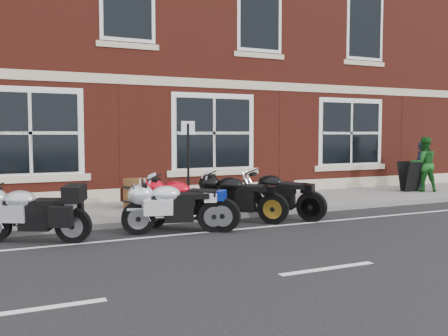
# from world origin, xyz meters

# --- Properties ---
(ground) EXTENTS (80.00, 80.00, 0.00)m
(ground) POSITION_xyz_m (0.00, 0.00, 0.00)
(ground) COLOR black
(ground) RESTS_ON ground
(sidewalk) EXTENTS (30.00, 3.00, 0.12)m
(sidewalk) POSITION_xyz_m (0.00, 3.00, 0.06)
(sidewalk) COLOR slate
(sidewalk) RESTS_ON ground
(kerb) EXTENTS (30.00, 0.16, 0.12)m
(kerb) POSITION_xyz_m (0.00, 1.42, 0.06)
(kerb) COLOR slate
(kerb) RESTS_ON ground
(pub_building) EXTENTS (24.00, 12.00, 12.00)m
(pub_building) POSITION_xyz_m (0.00, 10.50, 6.00)
(pub_building) COLOR maroon
(pub_building) RESTS_ON ground
(moto_touring_silver) EXTENTS (1.92, 1.14, 1.40)m
(moto_touring_silver) POSITION_xyz_m (-3.79, 0.69, 0.57)
(moto_touring_silver) COLOR black
(moto_touring_silver) RESTS_ON ground
(moto_sport_red) EXTENTS (1.75, 1.59, 1.00)m
(moto_sport_red) POSITION_xyz_m (-0.83, 0.64, 0.57)
(moto_sport_red) COLOR black
(moto_sport_red) RESTS_ON ground
(moto_sport_black) EXTENTS (1.62, 1.70, 1.00)m
(moto_sport_black) POSITION_xyz_m (0.57, 1.03, 0.57)
(moto_sport_black) COLOR black
(moto_sport_black) RESTS_ON ground
(moto_sport_silver) EXTENTS (2.09, 0.64, 0.95)m
(moto_sport_silver) POSITION_xyz_m (-1.17, 0.39, 0.55)
(moto_sport_silver) COLOR black
(moto_sport_silver) RESTS_ON ground
(moto_naked_black) EXTENTS (1.38, 1.93, 1.01)m
(moto_naked_black) POSITION_xyz_m (1.57, 0.99, 0.58)
(moto_naked_black) COLOR black
(moto_naked_black) RESTS_ON ground
(pedestrian_left) EXTENTS (0.68, 0.64, 1.57)m
(pedestrian_left) POSITION_xyz_m (8.59, 3.49, 0.90)
(pedestrian_left) COLOR black
(pedestrian_left) RESTS_ON sidewalk
(pedestrian_right) EXTENTS (1.03, 0.93, 1.73)m
(pedestrian_right) POSITION_xyz_m (8.02, 2.80, 0.98)
(pedestrian_right) COLOR #17531A
(pedestrian_right) RESTS_ON sidewalk
(a_board_sign) EXTENTS (0.60, 0.42, 0.96)m
(a_board_sign) POSITION_xyz_m (7.61, 2.95, 0.60)
(a_board_sign) COLOR black
(a_board_sign) RESTS_ON sidewalk
(barrel_planter) EXTENTS (0.65, 0.65, 0.72)m
(barrel_planter) POSITION_xyz_m (-1.19, 3.18, 0.48)
(barrel_planter) COLOR #4E2F15
(barrel_planter) RESTS_ON sidewalk
(parking_sign) EXTENTS (0.28, 0.14, 2.11)m
(parking_sign) POSITION_xyz_m (-0.42, 1.55, 1.34)
(parking_sign) COLOR black
(parking_sign) RESTS_ON sidewalk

